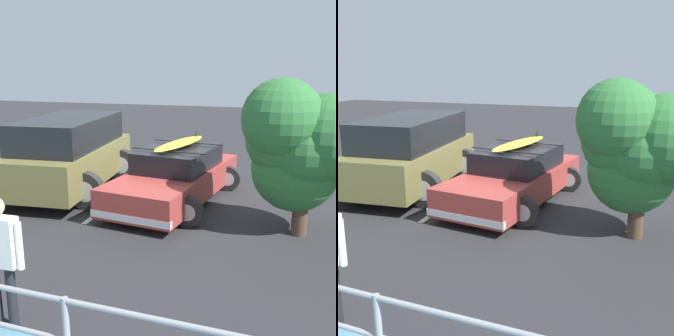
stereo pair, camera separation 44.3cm
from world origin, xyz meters
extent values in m
cube|color=#28282B|center=(0.00, 0.00, -0.01)|extent=(44.00, 44.00, 0.02)
cube|color=silver|center=(0.98, 0.41, 0.00)|extent=(0.12, 3.94, 0.00)
cube|color=#9E3833|center=(-0.41, 0.41, 0.47)|extent=(2.33, 4.58, 0.60)
cube|color=black|center=(-0.44, 0.23, 1.01)|extent=(1.80, 2.30, 0.48)
cube|color=silver|center=(-0.10, 2.53, 0.29)|extent=(1.74, 0.35, 0.14)
cube|color=silver|center=(-0.72, -1.72, 0.29)|extent=(1.74, 0.35, 0.14)
cylinder|color=black|center=(-1.08, 1.88, 0.31)|extent=(0.63, 0.18, 0.63)
cylinder|color=#B7B7BC|center=(-1.08, 1.88, 0.31)|extent=(0.35, 0.19, 0.35)
cylinder|color=black|center=(0.65, 1.62, 0.31)|extent=(0.63, 0.18, 0.63)
cylinder|color=#B7B7BC|center=(0.65, 1.62, 0.31)|extent=(0.35, 0.19, 0.35)
cylinder|color=black|center=(-1.47, -0.81, 0.31)|extent=(0.63, 0.18, 0.63)
cylinder|color=#B7B7BC|center=(-1.47, -0.81, 0.31)|extent=(0.35, 0.19, 0.35)
cylinder|color=black|center=(0.26, -1.06, 0.31)|extent=(0.63, 0.18, 0.63)
cylinder|color=#B7B7BC|center=(0.26, -1.06, 0.31)|extent=(0.35, 0.19, 0.35)
cylinder|color=black|center=(-0.35, 0.81, 1.29)|extent=(1.78, 0.29, 0.03)
cylinder|color=black|center=(-0.52, -0.34, 1.29)|extent=(1.78, 0.29, 0.03)
ellipsoid|color=yellow|center=(-0.45, 0.16, 1.35)|extent=(0.97, 2.29, 0.09)
cone|color=black|center=(-0.65, -0.72, 1.47)|extent=(0.10, 0.10, 0.14)
cube|color=brown|center=(2.38, 0.32, 0.72)|extent=(2.16, 4.36, 0.88)
cube|color=black|center=(2.38, 0.32, 1.52)|extent=(1.94, 3.42, 0.72)
cylinder|color=black|center=(2.54, -1.89, 0.82)|extent=(0.78, 0.24, 0.77)
cylinder|color=black|center=(1.34, 1.51, 0.43)|extent=(0.85, 0.22, 0.85)
cylinder|color=#B7B7BC|center=(1.34, 1.51, 0.43)|extent=(0.47, 0.23, 0.47)
cylinder|color=black|center=(3.22, 1.65, 0.43)|extent=(0.85, 0.22, 0.85)
cylinder|color=#B7B7BC|center=(3.22, 1.65, 0.43)|extent=(0.47, 0.23, 0.47)
cylinder|color=black|center=(1.53, -1.02, 0.43)|extent=(0.85, 0.22, 0.85)
cylinder|color=#B7B7BC|center=(1.53, -1.02, 0.43)|extent=(0.47, 0.23, 0.47)
cylinder|color=black|center=(3.41, -0.88, 0.43)|extent=(0.85, 0.22, 0.85)
cylinder|color=#B7B7BC|center=(3.41, -0.88, 0.43)|extent=(0.47, 0.23, 0.47)
cylinder|color=black|center=(0.18, 5.72, 0.41)|extent=(0.12, 0.12, 0.82)
cylinder|color=silver|center=(0.01, 5.72, 1.11)|extent=(0.09, 0.09, 0.58)
cylinder|color=#4C3828|center=(-3.21, 1.68, 0.31)|extent=(0.29, 0.29, 0.62)
sphere|color=#2D6B33|center=(-2.77, 1.84, 2.22)|extent=(1.46, 1.46, 1.46)
sphere|color=#2D6B33|center=(-2.93, 1.51, 1.86)|extent=(1.66, 1.66, 1.66)
sphere|color=#2D6B33|center=(-3.06, 1.45, 1.23)|extent=(1.65, 1.65, 1.65)
sphere|color=#2D6B33|center=(-3.61, 1.64, 1.88)|extent=(1.60, 1.60, 1.60)
sphere|color=#2D6B33|center=(-2.90, 1.40, 2.13)|extent=(1.40, 1.40, 1.40)
sphere|color=#2D6B33|center=(-3.22, 1.70, 1.69)|extent=(1.45, 1.45, 1.45)
camera|label=1|loc=(-2.94, 9.59, 3.18)|focal=45.00mm
camera|label=2|loc=(-3.36, 9.45, 3.18)|focal=45.00mm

